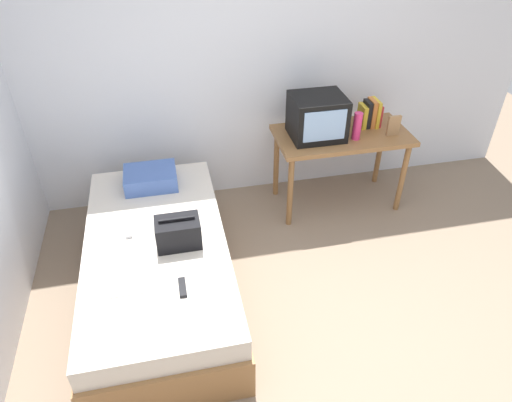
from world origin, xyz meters
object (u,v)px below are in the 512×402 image
object	(u,v)px
handbag	(178,232)
tv	(317,117)
desk	(341,143)
magazine	(128,278)
bed	(159,266)
book_row	(370,114)
remote_silver	(129,231)
remote_dark	(182,287)
pillow	(151,178)
picture_frame	(394,126)
water_bottle	(357,126)

from	to	relation	value
handbag	tv	bearing A→B (deg)	35.01
desk	handbag	world-z (taller)	desk
desk	magazine	size ratio (longest dim) A/B	4.00
bed	magazine	xyz separation A→B (m)	(-0.18, -0.34, 0.25)
desk	book_row	distance (m)	0.36
bed	remote_silver	xyz separation A→B (m)	(-0.18, 0.13, 0.26)
tv	remote_dark	distance (m)	1.86
bed	remote_dark	size ratio (longest dim) A/B	12.82
pillow	magazine	distance (m)	1.06
desk	remote_dark	xyz separation A→B (m)	(-1.51, -1.30, -0.13)
desk	picture_frame	bearing A→B (deg)	-16.36
bed	pillow	bearing A→B (deg)	89.80
desk	picture_frame	size ratio (longest dim) A/B	6.50
bed	picture_frame	bearing A→B (deg)	18.35
tv	picture_frame	bearing A→B (deg)	-10.50
magazine	picture_frame	bearing A→B (deg)	24.51
handbag	desk	bearing A→B (deg)	30.36
water_bottle	picture_frame	size ratio (longest dim) A/B	1.33
picture_frame	desk	bearing A→B (deg)	163.64
handbag	magazine	size ratio (longest dim) A/B	1.03
bed	water_bottle	bearing A→B (deg)	21.68
tv	remote_silver	xyz separation A→B (m)	(-1.60, -0.68, -0.40)
desk	remote_silver	bearing A→B (deg)	-159.77
handbag	book_row	bearing A→B (deg)	28.55
book_row	handbag	xyz separation A→B (m)	(-1.78, -0.97, -0.24)
pillow	remote_silver	bearing A→B (deg)	-107.26
remote_dark	handbag	bearing A→B (deg)	87.74
desk	magazine	distance (m)	2.17
book_row	remote_silver	size ratio (longest dim) A/B	1.70
bed	desk	xyz separation A→B (m)	(1.66, 0.80, 0.39)
tv	picture_frame	size ratio (longest dim) A/B	2.46
water_bottle	book_row	bearing A→B (deg)	44.69
pillow	handbag	distance (m)	0.79
water_bottle	handbag	xyz separation A→B (m)	(-1.57, -0.76, -0.25)
tv	remote_dark	bearing A→B (deg)	-134.30
bed	magazine	distance (m)	0.46
tv	water_bottle	xyz separation A→B (m)	(0.32, -0.12, -0.06)
remote_dark	desk	bearing A→B (deg)	40.67
handbag	magazine	bearing A→B (deg)	-142.36
pillow	remote_silver	distance (m)	0.61
bed	picture_frame	size ratio (longest dim) A/B	11.20
book_row	remote_silver	bearing A→B (deg)	-160.10
magazine	remote_dark	distance (m)	0.37
bed	desk	world-z (taller)	desk
magazine	book_row	bearing A→B (deg)	30.16
desk	pillow	size ratio (longest dim) A/B	2.80
picture_frame	remote_dark	xyz separation A→B (m)	(-1.92, -1.18, -0.31)
desk	magazine	bearing A→B (deg)	-148.17
picture_frame	remote_dark	distance (m)	2.27
magazine	remote_silver	distance (m)	0.47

